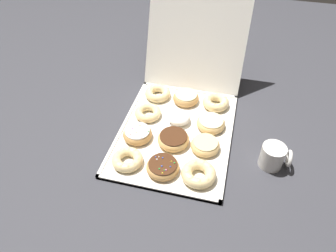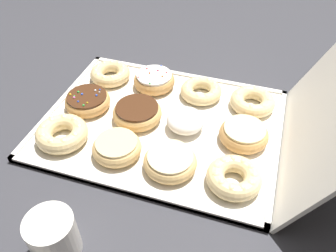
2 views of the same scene
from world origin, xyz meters
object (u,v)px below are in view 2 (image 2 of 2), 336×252
(cruller_donut_11, at_px, (234,177))
(glazed_ring_donut_10, at_px, (244,133))
(donut_box, at_px, (162,124))
(coffee_mug, at_px, (52,238))
(cruller_donut_6, at_px, (201,91))
(cruller_donut_0, at_px, (110,73))
(glazed_ring_donut_8, at_px, (170,161))
(cruller_donut_2, at_px, (62,133))
(sprinkle_donut_1, at_px, (88,101))
(glazed_ring_donut_5, at_px, (117,147))
(powdered_filled_donut_7, at_px, (185,122))
(cruller_donut_9, at_px, (252,101))
(chocolate_frosted_donut_4, at_px, (137,113))
(sprinkle_donut_3, at_px, (154,80))

(cruller_donut_11, bearing_deg, glazed_ring_donut_10, -179.75)
(donut_box, height_order, coffee_mug, coffee_mug)
(cruller_donut_6, bearing_deg, cruller_donut_11, 26.86)
(cruller_donut_0, distance_m, glazed_ring_donut_8, 0.36)
(donut_box, xyz_separation_m, cruller_donut_2, (0.12, -0.20, 0.03))
(donut_box, height_order, sprinkle_donut_1, sprinkle_donut_1)
(cruller_donut_2, distance_m, cruller_donut_11, 0.39)
(glazed_ring_donut_5, bearing_deg, powdered_filled_donut_7, 135.17)
(sprinkle_donut_1, distance_m, cruller_donut_9, 0.42)
(cruller_donut_0, height_order, cruller_donut_6, cruller_donut_0)
(cruller_donut_0, distance_m, powdered_filled_donut_7, 0.29)
(sprinkle_donut_1, xyz_separation_m, cruller_donut_11, (0.13, 0.39, 0.00))
(sprinkle_donut_1, height_order, cruller_donut_9, sprinkle_donut_1)
(sprinkle_donut_1, xyz_separation_m, coffee_mug, (0.37, 0.13, 0.02))
(donut_box, xyz_separation_m, cruller_donut_6, (-0.13, 0.07, 0.02))
(chocolate_frosted_donut_4, relative_size, coffee_mug, 1.16)
(cruller_donut_2, relative_size, cruller_donut_9, 1.06)
(glazed_ring_donut_5, height_order, glazed_ring_donut_10, glazed_ring_donut_10)
(sprinkle_donut_3, distance_m, cruller_donut_9, 0.27)
(glazed_ring_donut_8, xyz_separation_m, glazed_ring_donut_10, (-0.13, 0.13, 0.00))
(sprinkle_donut_3, relative_size, glazed_ring_donut_5, 1.03)
(donut_box, xyz_separation_m, sprinkle_donut_3, (-0.13, -0.07, 0.03))
(cruller_donut_0, bearing_deg, chocolate_frosted_donut_4, 44.91)
(glazed_ring_donut_5, distance_m, cruller_donut_9, 0.36)
(coffee_mug, bearing_deg, cruller_donut_6, 164.82)
(donut_box, height_order, powdered_filled_donut_7, powdered_filled_donut_7)
(glazed_ring_donut_5, bearing_deg, glazed_ring_donut_8, 88.67)
(cruller_donut_0, bearing_deg, glazed_ring_donut_5, 27.75)
(cruller_donut_0, bearing_deg, cruller_donut_11, 56.48)
(glazed_ring_donut_5, bearing_deg, donut_box, 154.44)
(glazed_ring_donut_5, height_order, cruller_donut_6, glazed_ring_donut_5)
(cruller_donut_2, relative_size, sprinkle_donut_3, 1.07)
(cruller_donut_0, relative_size, sprinkle_donut_3, 0.99)
(sprinkle_donut_1, height_order, coffee_mug, coffee_mug)
(cruller_donut_0, relative_size, cruller_donut_6, 1.02)
(sprinkle_donut_3, xyz_separation_m, cruller_donut_11, (0.26, 0.26, -0.00))
(powdered_filled_donut_7, bearing_deg, glazed_ring_donut_10, 92.74)
(cruller_donut_0, height_order, chocolate_frosted_donut_4, chocolate_frosted_donut_4)
(sprinkle_donut_3, bearing_deg, cruller_donut_6, 89.07)
(sprinkle_donut_1, bearing_deg, cruller_donut_9, 107.73)
(chocolate_frosted_donut_4, relative_size, cruller_donut_9, 1.06)
(sprinkle_donut_1, height_order, cruller_donut_11, sprinkle_donut_1)
(cruller_donut_0, distance_m, chocolate_frosted_donut_4, 0.19)
(glazed_ring_donut_8, distance_m, glazed_ring_donut_10, 0.19)
(glazed_ring_donut_5, bearing_deg, cruller_donut_11, 89.00)
(cruller_donut_0, relative_size, sprinkle_donut_1, 0.97)
(donut_box, xyz_separation_m, glazed_ring_donut_10, (-0.00, 0.20, 0.02))
(donut_box, bearing_deg, sprinkle_donut_3, -153.82)
(powdered_filled_donut_7, relative_size, glazed_ring_donut_8, 0.78)
(glazed_ring_donut_10, bearing_deg, cruller_donut_11, 0.25)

